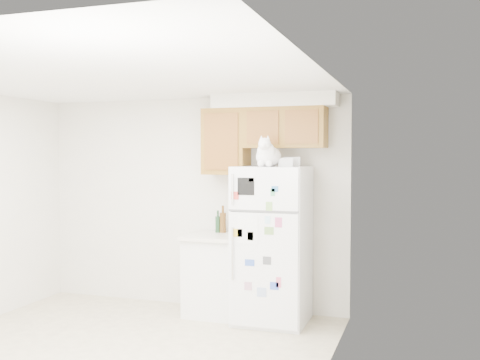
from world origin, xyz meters
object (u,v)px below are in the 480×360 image
at_px(storage_box_back, 292,162).
at_px(storage_box_front, 286,162).
at_px(base_counter, 215,274).
at_px(bottle_green, 218,221).
at_px(refrigerator, 272,244).
at_px(bottle_amber, 223,219).
at_px(cat, 268,155).

relative_size(storage_box_back, storage_box_front, 1.20).
height_order(base_counter, storage_box_back, storage_box_back).
bearing_deg(bottle_green, refrigerator, -18.20).
relative_size(refrigerator, storage_box_back, 9.44).
bearing_deg(storage_box_back, refrigerator, -162.75).
bearing_deg(bottle_amber, bottle_green, -171.17).
xyz_separation_m(cat, bottle_amber, (-0.66, 0.42, -0.75)).
xyz_separation_m(cat, bottle_green, (-0.72, 0.41, -0.77)).
bearing_deg(cat, refrigerator, 89.38).
relative_size(base_counter, bottle_amber, 2.91).
xyz_separation_m(base_counter, bottle_green, (-0.03, 0.16, 0.59)).
height_order(cat, bottle_amber, cat).
distance_m(base_counter, cat, 1.54).
distance_m(base_counter, bottle_green, 0.61).
relative_size(refrigerator, base_counter, 1.85).
bearing_deg(storage_box_front, refrigerator, 138.08).
xyz_separation_m(storage_box_front, bottle_green, (-0.89, 0.33, -0.70)).
bearing_deg(bottle_green, storage_box_front, -20.24).
bearing_deg(base_counter, storage_box_front, -10.86).
relative_size(base_counter, storage_box_front, 6.13).
height_order(refrigerator, storage_box_front, storage_box_front).
relative_size(base_counter, storage_box_back, 5.11).
distance_m(bottle_green, bottle_amber, 0.07).
height_order(storage_box_back, storage_box_front, storage_box_back).
height_order(refrigerator, storage_box_back, storage_box_back).
height_order(base_counter, bottle_green, bottle_green).
height_order(storage_box_back, bottle_amber, storage_box_back).
bearing_deg(refrigerator, storage_box_back, 28.48).
xyz_separation_m(storage_box_back, bottle_green, (-0.91, 0.13, -0.70)).
bearing_deg(storage_box_back, storage_box_front, -107.75).
height_order(storage_box_front, bottle_green, storage_box_front).
bearing_deg(storage_box_front, storage_box_back, 69.85).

